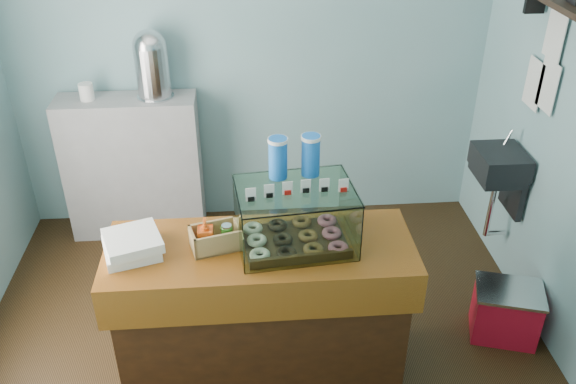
{
  "coord_description": "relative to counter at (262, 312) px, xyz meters",
  "views": [
    {
      "loc": [
        -0.06,
        -2.79,
        2.76
      ],
      "look_at": [
        0.15,
        -0.15,
        1.16
      ],
      "focal_mm": 38.0,
      "sensor_mm": 36.0,
      "label": 1
    }
  ],
  "objects": [
    {
      "name": "pastry_boxes",
      "position": [
        -0.64,
        -0.0,
        0.5
      ],
      "size": [
        0.35,
        0.34,
        0.11
      ],
      "rotation": [
        0.0,
        0.0,
        0.29
      ],
      "color": "white",
      "rests_on": "counter"
    },
    {
      "name": "coffee_urn",
      "position": [
        -0.68,
        1.59,
        0.9
      ],
      "size": [
        0.26,
        0.26,
        0.48
      ],
      "color": "silver",
      "rests_on": "back_shelf"
    },
    {
      "name": "display_case",
      "position": [
        0.18,
        0.06,
        0.62
      ],
      "size": [
        0.63,
        0.49,
        0.54
      ],
      "rotation": [
        0.0,
        0.0,
        0.1
      ],
      "color": "#301E0E",
      "rests_on": "counter"
    },
    {
      "name": "room_shell",
      "position": [
        0.03,
        0.26,
        1.25
      ],
      "size": [
        3.54,
        3.04,
        2.82
      ],
      "color": "#709EA3",
      "rests_on": "ground"
    },
    {
      "name": "condiment_crate",
      "position": [
        -0.23,
        0.01,
        0.51
      ],
      "size": [
        0.28,
        0.21,
        0.18
      ],
      "rotation": [
        0.0,
        0.0,
        0.27
      ],
      "color": "tan",
      "rests_on": "counter"
    },
    {
      "name": "back_shelf",
      "position": [
        -0.9,
        1.57,
        0.09
      ],
      "size": [
        1.0,
        0.32,
        1.1
      ],
      "primitive_type": "cube",
      "color": "#99999C",
      "rests_on": "ground"
    },
    {
      "name": "counter",
      "position": [
        0.0,
        0.0,
        0.0
      ],
      "size": [
        1.6,
        0.6,
        0.9
      ],
      "color": "#3C1C0B",
      "rests_on": "ground"
    },
    {
      "name": "red_cooler",
      "position": [
        1.51,
        0.19,
        -0.28
      ],
      "size": [
        0.47,
        0.41,
        0.35
      ],
      "rotation": [
        0.0,
        0.0,
        -0.29
      ],
      "color": "red",
      "rests_on": "ground"
    },
    {
      "name": "ground",
      "position": [
        0.0,
        0.25,
        -0.46
      ],
      "size": [
        3.5,
        3.5,
        0.0
      ],
      "primitive_type": "plane",
      "color": "black",
      "rests_on": "ground"
    }
  ]
}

